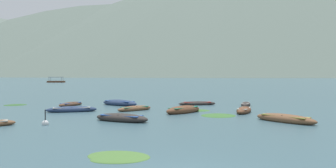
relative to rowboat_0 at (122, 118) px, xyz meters
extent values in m
plane|color=#385660|center=(3.61, 1487.83, -0.20)|extent=(6000.00, 6000.00, 0.00)
cone|color=slate|center=(-762.61, 1688.92, 293.47)|extent=(2161.77, 2161.77, 587.33)
cone|color=#56665B|center=(-185.71, 1451.25, 220.14)|extent=(1862.82, 1862.82, 440.68)
cone|color=#56665B|center=(254.22, 1411.64, 263.76)|extent=(2098.57, 2098.57, 527.91)
cone|color=#56665B|center=(634.97, 1548.89, 266.44)|extent=(1810.50, 1810.50, 533.28)
ellipsoid|color=#2D2826|center=(0.00, 0.00, -0.01)|extent=(4.03, 2.75, 0.63)
cube|color=#28519E|center=(0.00, 0.00, 0.18)|extent=(2.90, 1.98, 0.05)
cube|color=#2D2826|center=(0.00, 0.00, 0.23)|extent=(0.43, 0.80, 0.04)
ellipsoid|color=brown|center=(0.07, 6.56, -0.05)|extent=(3.11, 3.02, 0.51)
cube|color=#197A56|center=(0.07, 6.56, 0.11)|extent=(2.24, 2.18, 0.05)
cube|color=brown|center=(0.07, 6.56, 0.16)|extent=(0.50, 0.52, 0.04)
ellipsoid|color=#2D2826|center=(5.71, 11.98, -0.06)|extent=(3.93, 1.73, 0.47)
cube|color=#B22D28|center=(5.71, 11.98, 0.08)|extent=(2.83, 1.25, 0.05)
cube|color=#2D2826|center=(5.71, 11.98, 0.13)|extent=(0.21, 0.70, 0.04)
ellipsoid|color=navy|center=(-2.01, 11.46, 0.01)|extent=(4.43, 3.80, 0.70)
cube|color=#28519E|center=(-2.01, 11.46, 0.22)|extent=(3.19, 2.73, 0.05)
cube|color=navy|center=(-2.01, 11.46, 0.27)|extent=(0.64, 0.83, 0.04)
ellipsoid|color=brown|center=(4.12, 4.87, 0.02)|extent=(3.41, 3.61, 0.72)
cube|color=#197A56|center=(4.12, 4.87, 0.23)|extent=(2.46, 2.60, 0.05)
cube|color=brown|center=(4.12, 4.87, 0.28)|extent=(0.66, 0.61, 0.04)
ellipsoid|color=brown|center=(10.43, -0.19, -0.01)|extent=(3.55, 4.01, 0.64)
cube|color=olive|center=(10.43, -0.19, 0.19)|extent=(2.55, 2.89, 0.05)
cube|color=brown|center=(10.43, -0.19, 0.24)|extent=(0.66, 0.55, 0.04)
ellipsoid|color=navy|center=(-4.94, 5.50, -0.03)|extent=(4.18, 2.27, 0.57)
cube|color=#B7B2A3|center=(-4.94, 5.50, 0.14)|extent=(3.01, 1.63, 0.05)
cube|color=navy|center=(-4.94, 5.50, 0.19)|extent=(0.30, 0.77, 0.04)
ellipsoid|color=brown|center=(8.93, 5.06, -0.02)|extent=(2.16, 3.42, 0.60)
cube|color=#B7B2A3|center=(8.93, 5.06, 0.16)|extent=(1.56, 2.46, 0.05)
cube|color=brown|center=(8.93, 5.06, 0.21)|extent=(0.66, 0.33, 0.04)
ellipsoid|color=#4C3323|center=(-6.69, 10.87, -0.06)|extent=(2.16, 3.33, 0.46)
cube|color=#28519E|center=(-6.69, 10.87, 0.08)|extent=(1.55, 2.40, 0.05)
cube|color=#4C3323|center=(-6.69, 10.87, 0.13)|extent=(0.66, 0.34, 0.04)
ellipsoid|color=#2D2826|center=(10.31, 10.83, -0.05)|extent=(1.67, 3.18, 0.50)
cube|color=#B7B2A3|center=(10.31, 10.83, 0.10)|extent=(1.20, 2.29, 0.05)
cube|color=#2D2826|center=(10.31, 10.83, 0.15)|extent=(0.59, 0.24, 0.04)
cube|color=brown|center=(-46.71, 119.00, 0.07)|extent=(7.08, 2.89, 0.90)
cylinder|color=#4C4742|center=(-44.06, 120.10, 1.20)|extent=(0.10, 0.10, 1.80)
cylinder|color=#4C4742|center=(-44.03, 117.98, 1.20)|extent=(0.10, 0.10, 1.80)
cylinder|color=#4C4742|center=(-49.40, 120.02, 1.20)|extent=(0.10, 0.10, 1.80)
cylinder|color=#4C4742|center=(-49.37, 117.90, 1.20)|extent=(0.10, 0.10, 1.80)
cube|color=#334C75|center=(-46.71, 119.00, 2.10)|extent=(5.94, 2.43, 0.12)
sphere|color=silver|center=(-4.29, -1.71, -0.12)|extent=(0.40, 0.40, 0.40)
cylinder|color=black|center=(-4.29, -1.71, 0.30)|extent=(0.06, 0.06, 0.83)
ellipsoid|color=#477033|center=(1.41, -9.84, -0.20)|extent=(1.94, 1.17, 0.14)
ellipsoid|color=#477033|center=(1.37, -9.35, -0.20)|extent=(2.78, 2.37, 0.14)
ellipsoid|color=#2D5628|center=(-12.44, 11.49, -0.20)|extent=(2.92, 2.97, 0.14)
ellipsoid|color=#38662D|center=(6.64, 3.08, -0.20)|extent=(3.42, 3.54, 0.14)
ellipsoid|color=#38662D|center=(4.75, 6.78, -0.20)|extent=(3.73, 2.86, 0.14)
camera|label=1|loc=(3.37, -21.31, 2.74)|focal=35.57mm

